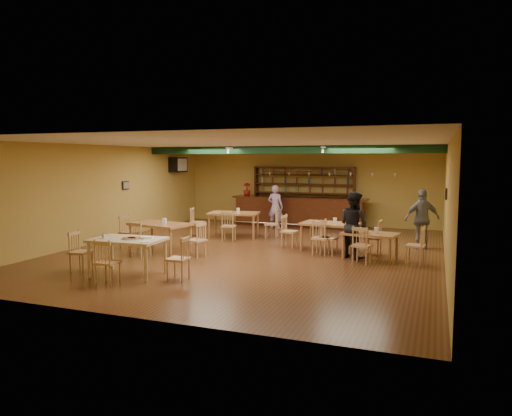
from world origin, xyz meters
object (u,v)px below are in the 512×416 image
at_px(dining_table_a, 234,225).
at_px(patron_bar, 275,207).
at_px(dining_table_b, 330,237).
at_px(patron_right_a, 354,225).
at_px(near_table, 128,257).
at_px(dining_table_c, 161,238).
at_px(bar_counter, 299,212).
at_px(dining_table_d, 370,246).

distance_m(dining_table_a, patron_bar, 2.39).
xyz_separation_m(dining_table_b, patron_right_a, (0.80, -0.80, 0.47)).
bearing_deg(near_table, dining_table_c, 103.37).
distance_m(bar_counter, dining_table_a, 3.37).
xyz_separation_m(dining_table_a, near_table, (-0.07, -5.74, 0.01)).
relative_size(dining_table_a, dining_table_b, 1.04).
relative_size(patron_bar, patron_right_a, 0.94).
bearing_deg(dining_table_a, bar_counter, 55.08).
bearing_deg(patron_right_a, dining_table_b, -6.45).
xyz_separation_m(near_table, patron_bar, (0.77, 7.98, 0.40)).
xyz_separation_m(near_table, patron_right_a, (4.34, 3.70, 0.45)).
xyz_separation_m(bar_counter, patron_right_a, (2.90, -5.10, 0.30)).
xyz_separation_m(bar_counter, dining_table_b, (2.10, -4.30, -0.17)).
bearing_deg(patron_bar, dining_table_a, 78.03).
distance_m(bar_counter, dining_table_b, 4.79).
relative_size(dining_table_b, patron_bar, 0.96).
bearing_deg(dining_table_d, dining_table_c, -158.12).
bearing_deg(patron_bar, dining_table_c, 79.74).
height_order(dining_table_d, near_table, near_table).
distance_m(dining_table_c, patron_bar, 5.65).
xyz_separation_m(dining_table_c, patron_bar, (1.53, 5.42, 0.41)).
height_order(dining_table_a, patron_right_a, patron_right_a).
relative_size(dining_table_d, patron_right_a, 0.79).
bearing_deg(bar_counter, dining_table_a, -114.14).
height_order(bar_counter, patron_right_a, patron_right_a).
bearing_deg(dining_table_d, bar_counter, 133.18).
relative_size(dining_table_c, near_table, 1.05).
bearing_deg(bar_counter, patron_right_a, -60.38).
distance_m(bar_counter, dining_table_c, 6.62).
bearing_deg(dining_table_a, dining_table_b, -30.31).
bearing_deg(bar_counter, patron_bar, -129.11).
xyz_separation_m(dining_table_b, patron_bar, (-2.77, 3.48, 0.42)).
height_order(bar_counter, dining_table_a, bar_counter).
relative_size(dining_table_b, dining_table_c, 0.96).
bearing_deg(patron_right_a, dining_table_a, 13.12).
relative_size(bar_counter, patron_right_a, 2.98).
height_order(dining_table_a, dining_table_b, dining_table_a).
relative_size(dining_table_b, near_table, 1.01).
relative_size(dining_table_a, patron_right_a, 0.94).
distance_m(bar_counter, near_table, 8.92).
bearing_deg(patron_right_a, patron_bar, -11.59).
height_order(near_table, patron_bar, patron_bar).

